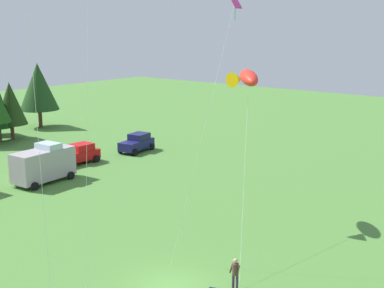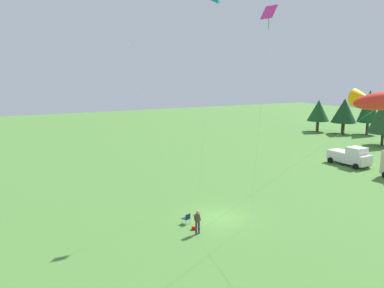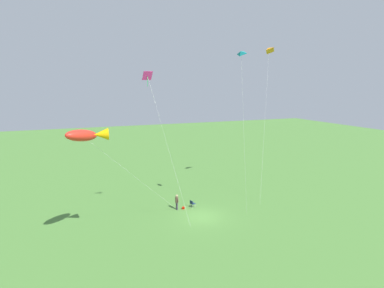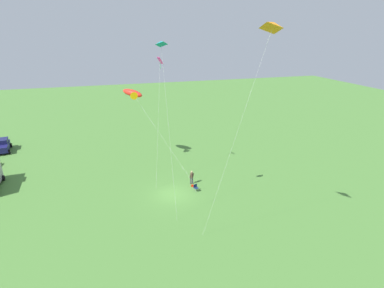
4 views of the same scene
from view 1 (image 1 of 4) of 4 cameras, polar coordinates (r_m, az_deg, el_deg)
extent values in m
plane|color=#4A7D35|center=(28.62, -2.44, -15.04)|extent=(160.00, 160.00, 0.00)
cylinder|color=#3A2F45|center=(28.19, 4.82, -14.56)|extent=(0.14, 0.14, 0.85)
cylinder|color=#3A2F45|center=(28.28, 4.42, -14.45)|extent=(0.14, 0.14, 0.85)
cylinder|color=#4D382D|center=(27.91, 4.65, -13.16)|extent=(0.37, 0.37, 0.62)
sphere|color=tan|center=(27.71, 4.66, -12.31)|extent=(0.24, 0.24, 0.24)
cylinder|color=#4D382D|center=(27.76, 4.96, -13.24)|extent=(0.11, 0.21, 0.56)
cylinder|color=#4D382D|center=(27.93, 4.22, -13.06)|extent=(0.11, 0.25, 0.55)
cube|color=#A59AA2|center=(47.33, -15.57, -2.10)|extent=(5.53, 2.53, 2.50)
cube|color=silver|center=(47.38, -15.07, -0.19)|extent=(1.52, 2.11, 0.50)
cylinder|color=black|center=(49.73, -14.63, -2.83)|extent=(0.69, 0.26, 0.68)
cylinder|color=black|center=(47.99, -12.79, -3.29)|extent=(0.69, 0.26, 0.68)
cylinder|color=black|center=(47.43, -18.21, -3.81)|extent=(0.69, 0.26, 0.68)
cylinder|color=black|center=(45.60, -16.40, -4.35)|extent=(0.69, 0.26, 0.68)
cube|color=red|center=(53.08, -12.09, -1.21)|extent=(4.28, 1.99, 0.90)
cube|color=red|center=(53.19, -11.69, -0.31)|extent=(2.07, 1.75, 0.65)
cylinder|color=black|center=(54.83, -11.42, -1.22)|extent=(0.69, 0.25, 0.68)
cylinder|color=black|center=(53.31, -10.13, -1.57)|extent=(0.69, 0.25, 0.68)
cylinder|color=black|center=(53.12, -14.01, -1.80)|extent=(0.69, 0.25, 0.68)
cylinder|color=black|center=(51.55, -12.75, -2.18)|extent=(0.69, 0.25, 0.68)
cube|color=#191951|center=(57.02, -5.95, -0.03)|extent=(4.42, 2.40, 0.90)
cube|color=#171A47|center=(57.26, -5.67, 0.82)|extent=(2.22, 1.93, 0.65)
cylinder|color=black|center=(58.88, -5.85, -0.07)|extent=(0.70, 0.32, 0.68)
cylinder|color=black|center=(57.77, -4.26, -0.29)|extent=(0.70, 0.32, 0.68)
cylinder|color=black|center=(56.54, -7.65, -0.66)|extent=(0.70, 0.32, 0.68)
cylinder|color=black|center=(55.37, -6.03, -0.90)|extent=(0.70, 0.32, 0.68)
cylinder|color=#553326|center=(66.32, -18.61, 1.25)|extent=(0.42, 0.42, 1.77)
cone|color=#1D3812|center=(65.77, -18.82, 4.12)|extent=(3.72, 3.72, 4.96)
cylinder|color=#563126|center=(72.81, -15.87, 2.64)|extent=(0.49, 0.49, 2.34)
cone|color=#1C3F19|center=(72.23, -16.08, 5.92)|extent=(5.05, 5.05, 6.05)
ellipsoid|color=red|center=(36.31, 6.08, 7.06)|extent=(3.11, 3.07, 1.36)
cone|color=#F5B509|center=(35.12, 4.80, 6.90)|extent=(1.11, 0.98, 0.98)
sphere|color=yellow|center=(37.19, 6.43, 7.36)|extent=(0.24, 0.24, 0.24)
cylinder|color=silver|center=(31.71, 5.62, -2.75)|extent=(9.52, 5.81, 9.79)
cube|color=#E12F91|center=(29.61, 4.63, 14.93)|extent=(0.96, 0.65, 0.77)
cylinder|color=green|center=(29.60, 4.61, 13.91)|extent=(0.04, 0.04, 0.88)
cylinder|color=silver|center=(29.31, 1.08, 0.75)|extent=(3.52, 1.71, 14.48)
cylinder|color=#4C3823|center=(30.88, -2.30, -12.85)|extent=(0.04, 0.04, 0.01)
cylinder|color=silver|center=(17.54, -15.85, -2.48)|extent=(2.87, 3.66, 17.74)
cylinder|color=silver|center=(23.74, -11.16, 0.19)|extent=(1.68, 0.69, 16.54)
camera|label=2|loc=(42.83, 35.13, 7.62)|focal=35.00mm
camera|label=3|loc=(53.63, -16.59, 12.33)|focal=28.00mm
camera|label=4|loc=(25.84, -78.17, 12.38)|focal=28.00mm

